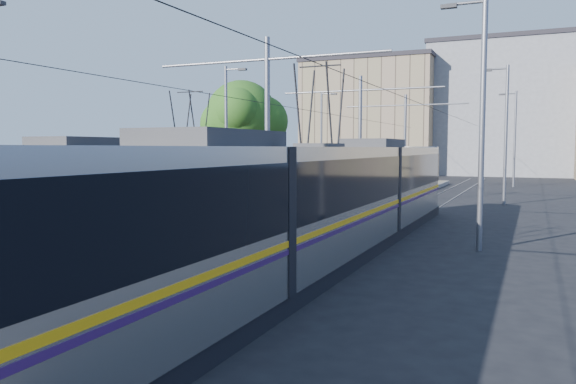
% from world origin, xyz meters
% --- Properties ---
extents(ground, '(160.00, 160.00, 0.00)m').
position_xyz_m(ground, '(0.00, 0.00, 0.00)').
color(ground, black).
rests_on(ground, ground).
extents(platform, '(4.00, 50.00, 0.30)m').
position_xyz_m(platform, '(0.00, 17.00, 0.15)').
color(platform, gray).
rests_on(platform, ground).
extents(tactile_strip_left, '(0.70, 50.00, 0.01)m').
position_xyz_m(tactile_strip_left, '(-1.45, 17.00, 0.30)').
color(tactile_strip_left, gray).
rests_on(tactile_strip_left, platform).
extents(tactile_strip_right, '(0.70, 50.00, 0.01)m').
position_xyz_m(tactile_strip_right, '(1.45, 17.00, 0.30)').
color(tactile_strip_right, gray).
rests_on(tactile_strip_right, platform).
extents(rails, '(8.71, 70.00, 0.03)m').
position_xyz_m(rails, '(0.00, 17.00, 0.02)').
color(rails, gray).
rests_on(rails, ground).
extents(tram_left, '(2.43, 29.28, 5.50)m').
position_xyz_m(tram_left, '(-3.60, 8.38, 1.71)').
color(tram_left, black).
rests_on(tram_left, ground).
extents(tram_right, '(2.43, 28.28, 5.50)m').
position_xyz_m(tram_right, '(3.60, 3.85, 1.86)').
color(tram_right, black).
rests_on(tram_right, ground).
extents(catenary, '(9.20, 70.00, 7.00)m').
position_xyz_m(catenary, '(0.00, 14.15, 4.52)').
color(catenary, slate).
rests_on(catenary, platform).
extents(street_lamps, '(15.18, 38.22, 8.00)m').
position_xyz_m(street_lamps, '(-0.00, 21.00, 4.18)').
color(street_lamps, slate).
rests_on(street_lamps, ground).
extents(shelter, '(1.07, 1.34, 2.58)m').
position_xyz_m(shelter, '(0.66, 16.38, 1.65)').
color(shelter, black).
rests_on(shelter, platform).
extents(tree, '(5.43, 5.02, 7.90)m').
position_xyz_m(tree, '(-9.15, 23.75, 5.34)').
color(tree, '#382314').
rests_on(tree, ground).
extents(building_left, '(16.32, 12.24, 14.33)m').
position_xyz_m(building_left, '(-10.00, 60.00, 7.18)').
color(building_left, gray).
rests_on(building_left, ground).
extents(building_centre, '(18.36, 14.28, 16.07)m').
position_xyz_m(building_centre, '(6.00, 64.00, 8.05)').
color(building_centre, gray).
rests_on(building_centre, ground).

